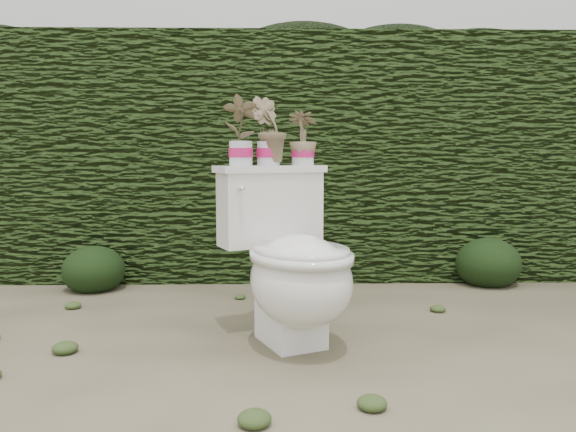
{
  "coord_description": "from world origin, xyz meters",
  "views": [
    {
      "loc": [
        -0.14,
        -2.44,
        0.82
      ],
      "look_at": [
        -0.09,
        0.07,
        0.55
      ],
      "focal_mm": 35.0,
      "sensor_mm": 36.0,
      "label": 1
    }
  ],
  "objects_px": {
    "potted_plant_right": "(303,140)",
    "toilet": "(292,264)",
    "potted_plant_center": "(268,132)",
    "potted_plant_left": "(241,132)"
  },
  "relations": [
    {
      "from": "potted_plant_right",
      "to": "toilet",
      "type": "bearing_deg",
      "value": 90.31
    },
    {
      "from": "toilet",
      "to": "potted_plant_center",
      "type": "bearing_deg",
      "value": 91.97
    },
    {
      "from": "toilet",
      "to": "potted_plant_center",
      "type": "relative_size",
      "value": 2.66
    },
    {
      "from": "toilet",
      "to": "potted_plant_right",
      "type": "xyz_separation_m",
      "value": [
        0.06,
        0.29,
        0.54
      ]
    },
    {
      "from": "toilet",
      "to": "potted_plant_right",
      "type": "height_order",
      "value": "potted_plant_right"
    },
    {
      "from": "toilet",
      "to": "potted_plant_left",
      "type": "distance_m",
      "value": 0.63
    },
    {
      "from": "potted_plant_center",
      "to": "potted_plant_right",
      "type": "distance_m",
      "value": 0.18
    },
    {
      "from": "potted_plant_left",
      "to": "potted_plant_center",
      "type": "bearing_deg",
      "value": -145.3
    },
    {
      "from": "toilet",
      "to": "potted_plant_left",
      "type": "height_order",
      "value": "potted_plant_left"
    },
    {
      "from": "potted_plant_center",
      "to": "potted_plant_left",
      "type": "bearing_deg",
      "value": 30.19
    }
  ]
}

